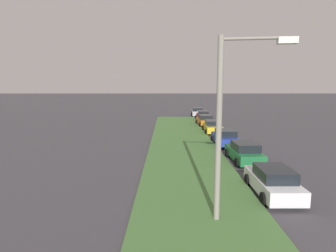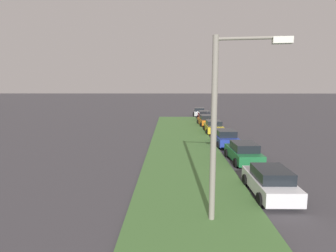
{
  "view_description": "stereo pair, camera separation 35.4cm",
  "coord_description": "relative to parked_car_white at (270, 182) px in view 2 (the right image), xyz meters",
  "views": [
    {
      "loc": [
        -7.24,
        8.28,
        5.71
      ],
      "look_at": [
        19.04,
        8.19,
        1.73
      ],
      "focal_mm": 30.51,
      "sensor_mm": 36.0,
      "label": 1
    },
    {
      "loc": [
        -7.24,
        7.93,
        5.71
      ],
      "look_at": [
        19.04,
        8.19,
        1.73
      ],
      "focal_mm": 30.51,
      "sensor_mm": 36.0,
      "label": 2
    }
  ],
  "objects": [
    {
      "name": "grass_median",
      "position": [
        3.24,
        3.99,
        -0.66
      ],
      "size": [
        60.0,
        6.0,
        0.12
      ],
      "primitive_type": "cube",
      "color": "#477238",
      "rests_on": "ground"
    },
    {
      "name": "parked_car_white",
      "position": [
        0.0,
        0.0,
        0.0
      ],
      "size": [
        4.3,
        2.02,
        1.47
      ],
      "rotation": [
        0.0,
        0.0,
        0.0
      ],
      "color": "silver",
      "rests_on": "ground"
    },
    {
      "name": "parked_car_green",
      "position": [
        6.22,
        -0.2,
        0.0
      ],
      "size": [
        4.37,
        2.15,
        1.47
      ],
      "rotation": [
        0.0,
        0.0,
        0.04
      ],
      "color": "#1E6B38",
      "rests_on": "ground"
    },
    {
      "name": "parked_car_blue",
      "position": [
        11.87,
        0.06,
        0.0
      ],
      "size": [
        4.35,
        2.12,
        1.47
      ],
      "rotation": [
        0.0,
        0.0,
        0.03
      ],
      "color": "#23389E",
      "rests_on": "ground"
    },
    {
      "name": "parked_car_yellow",
      "position": [
        18.48,
        0.16,
        0.0
      ],
      "size": [
        4.31,
        2.04,
        1.47
      ],
      "rotation": [
        0.0,
        0.0,
        -0.01
      ],
      "color": "gold",
      "rests_on": "ground"
    },
    {
      "name": "parked_car_orange",
      "position": [
        24.06,
        0.3,
        0.0
      ],
      "size": [
        4.4,
        2.21,
        1.47
      ],
      "rotation": [
        0.0,
        0.0,
        0.06
      ],
      "color": "orange",
      "rests_on": "ground"
    },
    {
      "name": "parked_car_red",
      "position": [
        29.82,
        -0.11,
        0.0
      ],
      "size": [
        4.38,
        2.17,
        1.47
      ],
      "rotation": [
        0.0,
        0.0,
        -0.05
      ],
      "color": "red",
      "rests_on": "ground"
    },
    {
      "name": "parked_car_silver",
      "position": [
        35.32,
        0.16,
        0.0
      ],
      "size": [
        4.39,
        2.19,
        1.47
      ],
      "rotation": [
        0.0,
        0.0,
        -0.05
      ],
      "color": "#B2B5BA",
      "rests_on": "ground"
    },
    {
      "name": "streetlight",
      "position": [
        -2.89,
        3.03,
        3.67
      ],
      "size": [
        0.72,
        2.87,
        7.5
      ],
      "color": "gray",
      "rests_on": "ground"
    }
  ]
}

